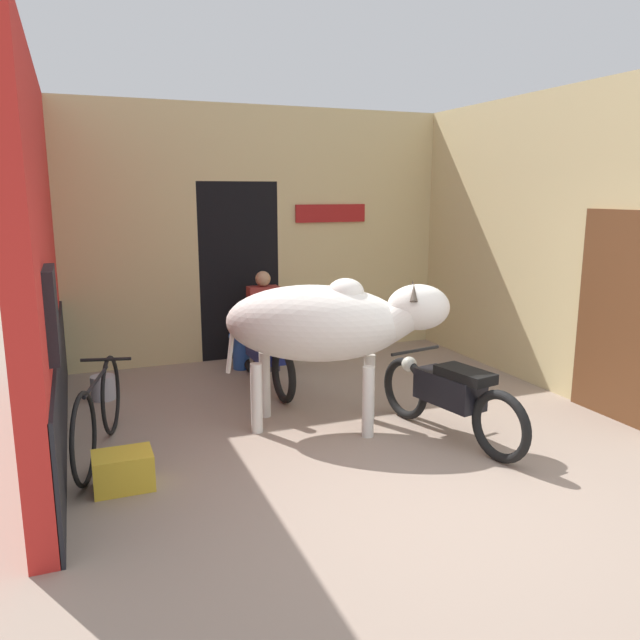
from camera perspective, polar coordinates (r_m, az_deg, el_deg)
ground_plane at (r=4.88m, az=10.18°, el=-15.52°), size 30.00×30.00×0.00m
wall_left_shopfront at (r=5.86m, az=-24.36°, el=4.57°), size 0.25×4.34×3.30m
wall_back_with_doorway at (r=8.59m, az=-6.50°, el=6.65°), size 5.10×0.93×3.30m
wall_right_with_door at (r=7.65m, az=19.26°, el=6.62°), size 0.22×4.34×3.30m
cow at (r=5.79m, az=0.55°, el=-0.29°), size 2.10×1.45×1.44m
motorcycle_near at (r=5.79m, az=11.73°, el=-6.69°), size 0.60×1.81×0.74m
motorcycle_far at (r=7.16m, az=-5.01°, el=-2.95°), size 0.58×1.80×0.73m
bicycle at (r=5.64m, az=-19.58°, el=-8.06°), size 0.55×1.74×0.75m
shopkeeper_seated at (r=7.85m, az=-5.08°, el=0.16°), size 0.39×0.33×1.24m
plastic_stool at (r=7.97m, az=-7.22°, el=-2.76°), size 0.31×0.31×0.45m
crate at (r=5.08m, az=-17.55°, el=-12.99°), size 0.44×0.32×0.28m
bucket at (r=7.19m, az=-19.21°, el=-5.85°), size 0.26×0.26×0.26m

